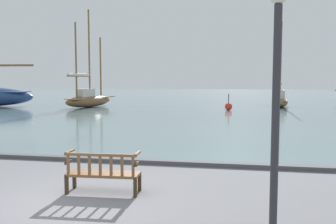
# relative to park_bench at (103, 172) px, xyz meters

# --- Properties ---
(ground_plane) EXTENTS (160.00, 160.00, 0.00)m
(ground_plane) POSITION_rel_park_bench_xyz_m (-0.50, -0.85, -0.47)
(ground_plane) COLOR slate
(harbor_water) EXTENTS (100.00, 80.00, 0.08)m
(harbor_water) POSITION_rel_park_bench_xyz_m (-0.50, 43.15, -0.43)
(harbor_water) COLOR slate
(harbor_water) RESTS_ON ground
(quay_edge_kerb) EXTENTS (40.00, 0.30, 0.12)m
(quay_edge_kerb) POSITION_rel_park_bench_xyz_m (-0.50, 3.00, -0.41)
(quay_edge_kerb) COLOR #4C4C50
(quay_edge_kerb) RESTS_ON ground
(park_bench) EXTENTS (1.62, 0.60, 0.92)m
(park_bench) POSITION_rel_park_bench_xyz_m (0.00, 0.00, 0.00)
(park_bench) COLOR #3D2A19
(park_bench) RESTS_ON ground
(sailboat_mid_starboard) EXTENTS (3.08, 6.50, 8.37)m
(sailboat_mid_starboard) POSITION_rel_park_bench_xyz_m (-9.85, 22.95, 0.38)
(sailboat_mid_starboard) COLOR brown
(sailboat_mid_starboard) RESTS_ON harbor_water
(sailboat_nearest_port) EXTENTS (1.71, 5.30, 7.49)m
(sailboat_nearest_port) POSITION_rel_park_bench_xyz_m (6.58, 26.67, 0.20)
(sailboat_nearest_port) COLOR brown
(sailboat_nearest_port) RESTS_ON harbor_water
(lamp_post) EXTENTS (0.28, 0.28, 3.88)m
(lamp_post) POSITION_rel_park_bench_xyz_m (3.45, -1.88, 1.91)
(lamp_post) COLOR #2D2D33
(lamp_post) RESTS_ON ground
(channel_buoy) EXTENTS (0.58, 0.58, 1.28)m
(channel_buoy) POSITION_rel_park_bench_xyz_m (2.20, 21.80, -0.09)
(channel_buoy) COLOR red
(channel_buoy) RESTS_ON harbor_water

